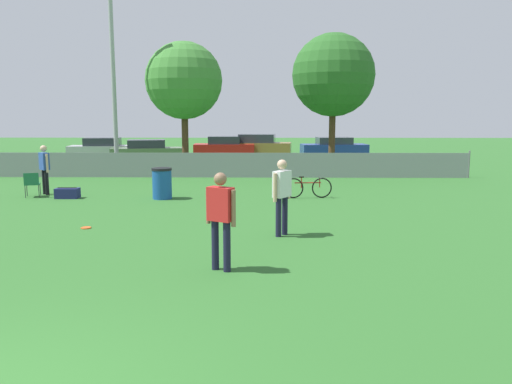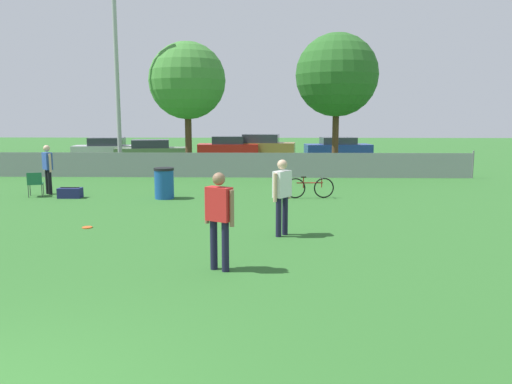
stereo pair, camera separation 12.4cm
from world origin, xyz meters
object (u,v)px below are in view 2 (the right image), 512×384
Objects in this scene: player_defender_red at (219,213)px; frisbee_disc at (87,227)px; gear_bag_sideline at (70,193)px; parked_car_blue at (338,147)px; light_pole at (116,55)px; trash_bin at (164,183)px; player_receiver_white at (282,191)px; parked_car_tan at (261,146)px; tree_far_right at (337,75)px; parked_car_red at (228,147)px; bicycle_sideline at (310,188)px; folding_chair_sideline at (35,182)px; parked_car_silver at (107,148)px; parked_car_olive at (151,151)px; spectator_in_blue at (48,166)px; tree_near_pole at (187,81)px.

frisbee_disc is (-3.57, 3.28, -1.01)m from player_defender_red.
gear_bag_sideline is 20.97m from parked_car_blue.
gear_bag_sideline is at bearing -86.87° from light_pole.
player_defender_red is 8.16m from trash_bin.
player_receiver_white is 0.37× the size of parked_car_tan.
tree_far_right is 14.05m from gear_bag_sideline.
parked_car_red is (-6.06, 8.30, -4.01)m from tree_far_right.
player_receiver_white reaches higher than parked_car_tan.
bicycle_sideline is (1.05, 5.31, -0.67)m from player_receiver_white.
folding_chair_sideline is 15.49m from parked_car_silver.
player_receiver_white reaches higher than parked_car_red.
parked_car_olive is (-0.08, 6.39, -4.83)m from light_pole.
parked_car_tan is at bearing 90.79° from bicycle_sideline.
parked_car_blue is at bearing 42.47° from light_pole.
spectator_in_blue is 0.79m from folding_chair_sideline.
tree_near_pole is (3.08, 1.01, -1.12)m from light_pole.
player_receiver_white reaches higher than bicycle_sideline.
tree_near_pole is 14.22m from player_receiver_white.
folding_chair_sideline is 0.20× the size of parked_car_red.
spectator_in_blue is 14.97m from parked_car_silver.
player_defender_red reaches higher than parked_car_olive.
player_defender_red is 25.00m from parked_car_red.
parked_car_red is (0.69, 17.20, 0.15)m from trash_bin.
parked_car_silver is (-3.39, 8.49, -4.83)m from light_pole.
parked_car_blue is at bearing 57.46° from gear_bag_sideline.
parked_car_blue reaches higher than folding_chair_sideline.
parked_car_blue is at bearing 8.42° from parked_car_olive.
gear_bag_sideline is at bearing 116.17° from frisbee_disc.
gear_bag_sideline is at bearing 152.62° from folding_chair_sideline.
player_defender_red is 2.33× the size of gear_bag_sideline.
tree_far_right is 9.79m from parked_car_blue.
player_receiver_white is at bearing -170.34° from spectator_in_blue.
player_defender_red is 10.92m from spectator_in_blue.
tree_far_right reaches higher than spectator_in_blue.
spectator_in_blue reaches higher than parked_car_blue.
player_receiver_white is at bearing -8.09° from frisbee_disc.
player_defender_red is 9.71m from gear_bag_sideline.
spectator_in_blue is at bearing -117.39° from tree_near_pole.
parked_car_red is (4.91, 16.39, -0.33)m from spectator_in_blue.
gear_bag_sideline is (-6.92, 5.15, -0.85)m from player_receiver_white.
parked_car_silver is 15.20m from parked_car_blue.
tree_near_pole is 8.82m from spectator_in_blue.
trash_bin is 13.92m from parked_car_olive.
tree_near_pole reaches higher than parked_car_red.
parked_car_tan reaches higher than folding_chair_sideline.
parked_car_tan is (3.37, 9.71, -3.65)m from tree_near_pole.
spectator_in_blue is 6.94× the size of frisbee_disc.
player_defender_red is at bearing -85.22° from parked_car_olive.
bicycle_sideline is at bearing -78.19° from parked_car_tan.
tree_far_right is 1.53× the size of parked_car_olive.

